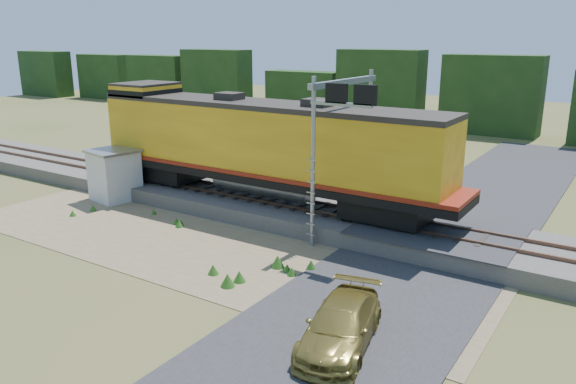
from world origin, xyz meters
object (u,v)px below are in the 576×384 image
Objects in this scene: shed at (115,175)px; car at (340,326)px; locomotive at (258,144)px; signal_gantry at (345,117)px.

car is at bearing -10.14° from shed.
car is at bearing -43.83° from locomotive.
signal_gantry is (13.62, 1.90, 4.13)m from shed.
signal_gantry reaches higher than car.
car is (4.61, -8.88, -4.93)m from signal_gantry.
locomotive reaches higher than car.
locomotive is at bearing 172.76° from signal_gantry.
locomotive is 5.72m from signal_gantry.
shed is 0.39× the size of signal_gantry.
shed is 19.54m from car.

